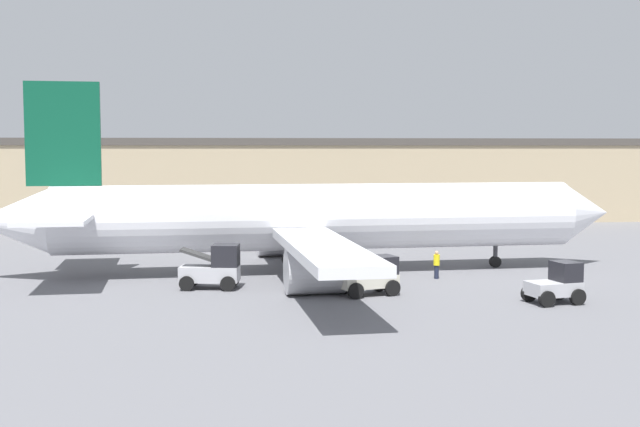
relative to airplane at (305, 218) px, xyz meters
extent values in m
plane|color=slate|center=(0.93, 0.06, -3.28)|extent=(400.00, 400.00, 0.00)
cube|color=tan|center=(13.45, 36.98, 0.60)|extent=(88.42, 15.34, 7.77)
cube|color=#47423D|center=(13.45, 36.98, 4.83)|extent=(88.42, 15.64, 0.70)
cylinder|color=white|center=(0.93, 0.06, 0.09)|extent=(31.38, 5.87, 3.98)
cone|color=white|center=(18.09, 1.10, 0.09)|extent=(3.42, 4.09, 3.90)
cone|color=white|center=(-16.82, -1.02, 0.09)|extent=(4.60, 4.04, 3.78)
cube|color=white|center=(-1.21, 9.65, -0.61)|extent=(4.04, 15.60, 0.50)
cube|color=white|center=(-0.04, -9.73, -0.61)|extent=(4.04, 15.60, 0.50)
cylinder|color=#B7B7BC|center=(-1.07, 7.34, -2.04)|extent=(3.13, 2.56, 2.39)
cylinder|color=#B7B7BC|center=(-0.18, -7.42, -2.04)|extent=(3.13, 2.56, 2.39)
cube|color=#0C4C33|center=(-13.84, -0.84, 5.03)|extent=(4.14, 0.61, 5.90)
cube|color=white|center=(-14.11, 3.53, 0.49)|extent=(3.87, 4.99, 0.24)
cube|color=white|center=(-13.58, -5.21, 0.49)|extent=(3.87, 4.99, 0.24)
cylinder|color=#38383D|center=(12.14, 0.74, -2.59)|extent=(0.28, 0.28, 1.38)
cylinder|color=black|center=(12.14, 0.74, -2.93)|extent=(0.72, 0.39, 0.70)
cylinder|color=#38383D|center=(-0.47, -2.62, -2.59)|extent=(0.28, 0.28, 1.38)
cylinder|color=black|center=(-0.47, -2.62, -2.83)|extent=(0.92, 0.40, 0.90)
cylinder|color=#38383D|center=(-0.78, 2.55, -2.59)|extent=(0.28, 0.28, 1.38)
cylinder|color=black|center=(-0.78, 2.55, -2.83)|extent=(0.92, 0.40, 0.90)
cylinder|color=#1E2338|center=(7.33, -3.14, -2.89)|extent=(0.26, 0.26, 0.78)
cylinder|color=yellow|center=(7.33, -3.14, -2.20)|extent=(0.36, 0.36, 0.62)
sphere|color=tan|center=(7.33, -3.14, -1.77)|extent=(0.23, 0.23, 0.23)
cube|color=beige|center=(2.49, -7.78, -2.55)|extent=(3.27, 2.28, 0.65)
cube|color=black|center=(3.28, -7.53, -1.76)|extent=(1.64, 1.65, 0.92)
cylinder|color=black|center=(3.70, -8.18, -2.87)|extent=(0.87, 0.51, 0.82)
cylinder|color=black|center=(3.27, -6.77, -2.87)|extent=(0.87, 0.51, 0.82)
cylinder|color=black|center=(1.71, -8.79, -2.87)|extent=(0.87, 0.51, 0.82)
cylinder|color=black|center=(1.28, -7.38, -2.87)|extent=(0.87, 0.51, 0.82)
cube|color=#B2B2B7|center=(-5.58, -4.98, -2.47)|extent=(3.31, 1.94, 0.82)
cube|color=black|center=(-4.72, -5.11, -1.48)|extent=(1.56, 1.52, 1.17)
cube|color=#333333|center=(-6.14, -4.89, -1.47)|extent=(2.08, 1.32, 0.75)
cylinder|color=black|center=(-4.61, -5.87, -2.88)|extent=(0.83, 0.40, 0.80)
cylinder|color=black|center=(-4.39, -4.41, -2.88)|extent=(0.83, 0.40, 0.80)
cylinder|color=black|center=(-6.77, -5.54, -2.88)|extent=(0.83, 0.40, 0.80)
cylinder|color=black|center=(-6.55, -4.08, -2.88)|extent=(0.83, 0.40, 0.80)
cube|color=#B2B2B7|center=(11.08, -10.93, -2.56)|extent=(2.70, 1.98, 0.66)
cube|color=black|center=(11.75, -10.79, -1.75)|extent=(1.32, 1.56, 0.95)
cylinder|color=black|center=(12.07, -11.51, -2.89)|extent=(0.83, 0.43, 0.79)
cylinder|color=black|center=(11.77, -10.01, -2.89)|extent=(0.83, 0.43, 0.79)
cylinder|color=black|center=(10.39, -11.85, -2.89)|extent=(0.83, 0.43, 0.79)
cylinder|color=black|center=(10.09, -10.35, -2.89)|extent=(0.83, 0.43, 0.79)
camera|label=1|loc=(-4.48, -47.80, 4.24)|focal=45.00mm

